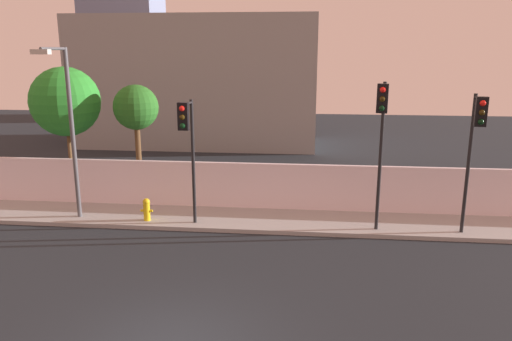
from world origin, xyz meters
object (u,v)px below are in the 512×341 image
street_lamp_curbside (68,120)px  roadside_tree_midleft (136,109)px  traffic_light_center (475,136)px  fire_hydrant (147,209)px  traffic_light_right (381,127)px  traffic_light_left (188,137)px  roadside_tree_leftmost (65,102)px

street_lamp_curbside → roadside_tree_midleft: 3.55m
traffic_light_center → fire_hydrant: bearing=176.6°
street_lamp_curbside → roadside_tree_midleft: bearing=68.0°
traffic_light_right → fire_hydrant: (-8.14, 0.56, -3.23)m
traffic_light_left → roadside_tree_midleft: size_ratio=0.92×
traffic_light_right → traffic_light_left: bearing=-179.5°
traffic_light_right → fire_hydrant: size_ratio=6.09×
traffic_light_right → street_lamp_curbside: size_ratio=0.82×
traffic_light_left → roadside_tree_leftmost: (-6.17, 3.84, 0.70)m
traffic_light_center → street_lamp_curbside: size_ratio=0.77×
street_lamp_curbside → roadside_tree_leftmost: size_ratio=1.11×
traffic_light_left → traffic_light_right: size_ratio=0.87×
traffic_light_left → traffic_light_center: (9.26, -0.03, 0.20)m
traffic_light_right → roadside_tree_leftmost: (-12.53, 3.79, 0.27)m
traffic_light_right → roadside_tree_midleft: size_ratio=1.05×
traffic_light_left → street_lamp_curbside: (-4.45, 0.55, 0.41)m
traffic_light_left → street_lamp_curbside: street_lamp_curbside is taller
traffic_light_right → street_lamp_curbside: 10.82m
traffic_light_right → roadside_tree_leftmost: roadside_tree_leftmost is taller
traffic_light_right → fire_hydrant: 8.78m
street_lamp_curbside → roadside_tree_midleft: (1.33, 3.29, 0.04)m
street_lamp_curbside → traffic_light_center: bearing=-2.4°
roadside_tree_midleft → roadside_tree_leftmost: bearing=180.0°
street_lamp_curbside → fire_hydrant: 4.18m
traffic_light_center → traffic_light_right: bearing=178.4°
traffic_light_center → street_lamp_curbside: (-13.71, 0.58, 0.22)m
roadside_tree_midleft → fire_hydrant: bearing=-67.5°
traffic_light_center → fire_hydrant: size_ratio=5.66×
street_lamp_curbside → fire_hydrant: size_ratio=7.40×
traffic_light_center → traffic_light_left: bearing=179.8°
traffic_light_left → roadside_tree_leftmost: 7.30m
traffic_light_right → street_lamp_curbside: (-10.81, 0.50, -0.02)m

